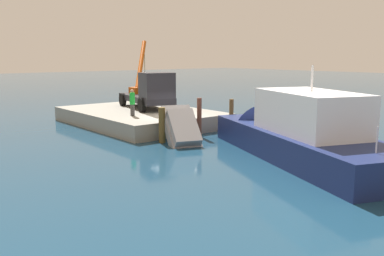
{
  "coord_description": "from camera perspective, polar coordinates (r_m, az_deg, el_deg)",
  "views": [
    {
      "loc": [
        22.01,
        -16.45,
        4.97
      ],
      "look_at": [
        2.38,
        -0.42,
        0.61
      ],
      "focal_mm": 39.86,
      "sensor_mm": 36.0,
      "label": 1
    }
  ],
  "objects": [
    {
      "name": "piling_mid",
      "position": [
        26.0,
        0.98,
        1.41
      ],
      "size": [
        0.29,
        0.29,
        2.39
      ],
      "primitive_type": "cylinder",
      "color": "brown",
      "rests_on": "ground"
    },
    {
      "name": "piling_far",
      "position": [
        27.65,
        5.28,
        1.64
      ],
      "size": [
        0.28,
        0.28,
        2.17
      ],
      "primitive_type": "cylinder",
      "color": "brown",
      "rests_on": "ground"
    },
    {
      "name": "piling_near",
      "position": [
        24.33,
        -4.03,
        0.38
      ],
      "size": [
        0.39,
        0.39,
        2.03
      ],
      "primitive_type": "cylinder",
      "color": "brown",
      "rests_on": "ground"
    },
    {
      "name": "crane_truck",
      "position": [
        31.51,
        -5.67,
        4.95
      ],
      "size": [
        8.8,
        5.44,
        5.21
      ],
      "color": "black",
      "rests_on": "dock"
    },
    {
      "name": "ground",
      "position": [
        27.92,
        -2.42,
        -0.5
      ],
      "size": [
        200.0,
        200.0,
        0.0
      ],
      "primitive_type": "plane",
      "color": "navy"
    },
    {
      "name": "moored_yacht",
      "position": [
        22.87,
        11.93,
        -1.46
      ],
      "size": [
        14.99,
        8.83,
        6.15
      ],
      "color": "navy",
      "rests_on": "ground"
    },
    {
      "name": "salvaged_car",
      "position": [
        23.86,
        -1.22,
        -0.79
      ],
      "size": [
        3.97,
        2.94,
        3.24
      ],
      "color": "#99999E",
      "rests_on": "ground"
    },
    {
      "name": "dock",
      "position": [
        31.24,
        -7.03,
        1.48
      ],
      "size": [
        11.68,
        8.01,
        1.02
      ],
      "primitive_type": "cube",
      "color": "gray",
      "rests_on": "ground"
    },
    {
      "name": "dock_worker",
      "position": [
        28.11,
        -7.99,
        3.41
      ],
      "size": [
        0.34,
        0.34,
        1.74
      ],
      "color": "#3D3D3D",
      "rests_on": "dock"
    }
  ]
}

